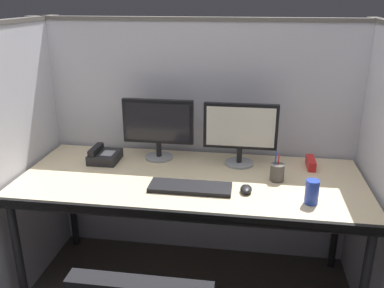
{
  "coord_description": "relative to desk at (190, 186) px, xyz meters",
  "views": [
    {
      "loc": [
        0.31,
        -1.74,
        1.69
      ],
      "look_at": [
        0.0,
        0.35,
        0.92
      ],
      "focal_mm": 38.1,
      "sensor_mm": 36.0,
      "label": 1
    }
  ],
  "objects": [
    {
      "name": "computer_mouse",
      "position": [
        0.31,
        -0.12,
        0.07
      ],
      "size": [
        0.06,
        0.1,
        0.04
      ],
      "color": "black",
      "rests_on": "desk"
    },
    {
      "name": "red_stapler",
      "position": [
        0.68,
        0.26,
        0.08
      ],
      "size": [
        0.04,
        0.15,
        0.06
      ],
      "primitive_type": "cube",
      "color": "red",
      "rests_on": "desk"
    },
    {
      "name": "monitor_right",
      "position": [
        0.26,
        0.24,
        0.27
      ],
      "size": [
        0.43,
        0.17,
        0.37
      ],
      "color": "gray",
      "rests_on": "desk"
    },
    {
      "name": "soda_can",
      "position": [
        0.62,
        -0.2,
        0.11
      ],
      "size": [
        0.07,
        0.07,
        0.12
      ],
      "primitive_type": "cylinder",
      "color": "#263FB2",
      "rests_on": "desk"
    },
    {
      "name": "cubicle_partition_left",
      "position": [
        -0.99,
        -0.09,
        0.1
      ],
      "size": [
        0.06,
        1.41,
        1.57
      ],
      "color": "silver",
      "rests_on": "ground"
    },
    {
      "name": "monitor_left",
      "position": [
        -0.24,
        0.27,
        0.27
      ],
      "size": [
        0.43,
        0.17,
        0.37
      ],
      "color": "gray",
      "rests_on": "desk"
    },
    {
      "name": "desk",
      "position": [
        0.0,
        0.0,
        0.0
      ],
      "size": [
        1.9,
        0.8,
        0.74
      ],
      "color": "beige",
      "rests_on": "ground"
    },
    {
      "name": "pen_cup",
      "position": [
        0.47,
        0.04,
        0.1
      ],
      "size": [
        0.08,
        0.08,
        0.17
      ],
      "color": "#4C4742",
      "rests_on": "desk"
    },
    {
      "name": "keyboard_main",
      "position": [
        0.02,
        -0.13,
        0.06
      ],
      "size": [
        0.43,
        0.15,
        0.02
      ],
      "primitive_type": "cube",
      "color": "black",
      "rests_on": "desk"
    },
    {
      "name": "desk_phone",
      "position": [
        -0.56,
        0.17,
        0.08
      ],
      "size": [
        0.17,
        0.19,
        0.09
      ],
      "color": "black",
      "rests_on": "desk"
    },
    {
      "name": "cubicle_partition_rear",
      "position": [
        0.0,
        0.46,
        0.1
      ],
      "size": [
        2.21,
        0.06,
        1.57
      ],
      "color": "silver",
      "rests_on": "ground"
    }
  ]
}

